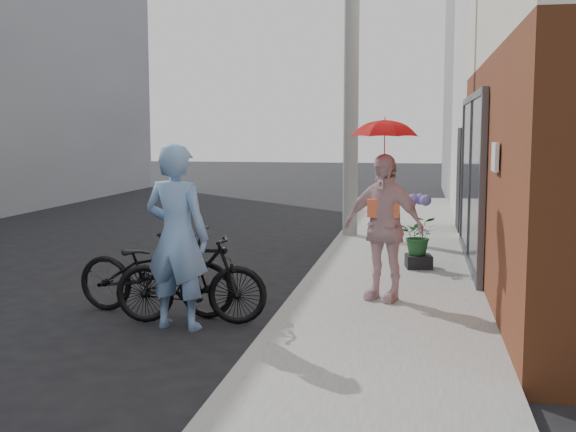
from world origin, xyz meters
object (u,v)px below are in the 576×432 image
(kimono_woman, at_px, (383,227))
(planter, at_px, (419,261))
(officer, at_px, (177,237))
(bike_left, at_px, (156,271))
(bike_right, at_px, (191,278))
(utility_pole, at_px, (352,54))

(kimono_woman, xyz_separation_m, planter, (0.42, 2.06, -0.76))
(kimono_woman, bearing_deg, officer, -125.41)
(officer, xyz_separation_m, bike_left, (-0.45, 0.53, -0.48))
(bike_right, bearing_deg, kimono_woman, -69.40)
(officer, height_order, planter, officer)
(officer, relative_size, planter, 5.45)
(bike_left, distance_m, kimono_woman, 2.68)
(bike_right, xyz_separation_m, planter, (2.43, 3.07, -0.29))
(utility_pole, relative_size, kimono_woman, 4.09)
(utility_pole, height_order, bike_right, utility_pole)
(officer, xyz_separation_m, planter, (2.51, 3.27, -0.77))
(officer, bearing_deg, bike_right, -101.64)
(bike_right, relative_size, planter, 4.62)
(utility_pole, xyz_separation_m, officer, (-1.21, -6.44, -2.52))
(officer, xyz_separation_m, kimono_woman, (2.10, 1.21, -0.01))
(kimono_woman, bearing_deg, bike_left, -140.36)
(bike_left, relative_size, bike_right, 1.15)
(planter, bearing_deg, utility_pole, 112.32)
(bike_left, height_order, kimono_woman, kimono_woman)
(officer, bearing_deg, planter, -117.88)
(utility_pole, bearing_deg, planter, -67.68)
(officer, distance_m, kimono_woman, 2.42)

